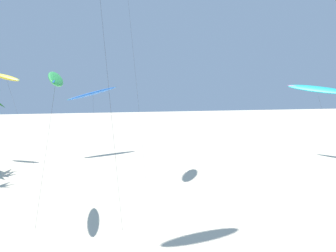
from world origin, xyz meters
The scene contains 4 objects.
flying_kite_0 centered at (-9.66, 48.28, 9.95)m, with size 5.17×11.38×10.77m.
flying_kite_1 centered at (1.08, 49.17, 7.97)m, with size 7.69×7.18×9.18m.
flying_kite_2 centered at (27.56, 36.59, 8.49)m, with size 3.48×9.60×9.47m.
flying_kite_4 centered at (-4.74, 24.97, 8.96)m, with size 2.48×7.30×9.88m.
Camera 1 is at (-5.86, -1.54, 7.96)m, focal length 39.31 mm.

